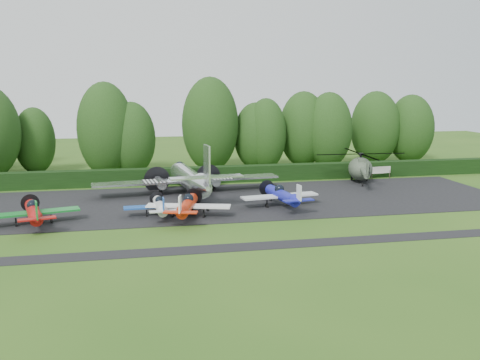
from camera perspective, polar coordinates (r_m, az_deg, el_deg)
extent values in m
plane|color=#2C5417|center=(46.17, -5.23, -5.19)|extent=(160.00, 160.00, 0.00)
cube|color=black|center=(55.83, -6.32, -2.47)|extent=(70.00, 18.00, 0.01)
cube|color=black|center=(40.46, -4.32, -7.44)|extent=(70.00, 2.00, 0.00)
cube|color=black|center=(66.57, -7.15, -0.40)|extent=(90.00, 1.60, 2.00)
cylinder|color=silver|center=(59.31, -5.40, 0.09)|extent=(2.19, 11.45, 2.19)
cone|color=silver|center=(65.60, -5.97, 1.07)|extent=(2.19, 1.43, 2.19)
cone|color=silver|center=(52.51, -4.63, -0.71)|extent=(2.19, 2.86, 2.19)
sphere|color=black|center=(64.62, -5.91, 1.36)|extent=(1.43, 1.43, 1.43)
cube|color=silver|center=(60.29, -5.49, -0.02)|extent=(20.99, 2.29, 0.21)
cube|color=white|center=(60.02, -9.11, -0.04)|extent=(2.48, 2.38, 0.05)
cube|color=white|center=(60.76, -1.91, 0.21)|extent=(2.48, 2.38, 0.05)
cylinder|color=silver|center=(60.68, -8.41, -0.24)|extent=(1.05, 3.05, 1.05)
cylinder|color=silver|center=(61.27, -2.70, -0.04)|extent=(1.05, 3.05, 1.05)
cylinder|color=black|center=(62.79, -8.51, 0.11)|extent=(3.05, 0.03, 3.05)
cylinder|color=black|center=(63.36, -2.99, 0.30)|extent=(3.05, 0.03, 3.05)
cube|color=silver|center=(51.57, -4.55, 0.27)|extent=(7.15, 1.34, 0.13)
cube|color=silver|center=(51.07, -4.54, 1.69)|extent=(0.17, 2.10, 3.63)
cylinder|color=black|center=(60.51, -8.36, -1.29)|extent=(0.24, 0.86, 0.86)
cylinder|color=black|center=(61.09, -2.63, -1.07)|extent=(0.24, 0.86, 0.86)
cylinder|color=black|center=(51.85, -4.45, -3.25)|extent=(0.17, 0.42, 0.42)
cylinder|color=#A5100F|center=(49.88, -21.16, -3.22)|extent=(1.08, 6.18, 1.08)
sphere|color=black|center=(50.42, -21.07, -2.48)|extent=(0.94, 0.94, 0.94)
cube|color=#117426|center=(50.46, -21.04, -3.26)|extent=(7.86, 1.46, 0.16)
cube|color=#A5100F|center=(46.28, -21.95, -3.94)|extent=(2.92, 0.79, 0.11)
cube|color=#117426|center=(46.00, -22.04, -3.09)|extent=(0.11, 0.90, 1.46)
cylinder|color=black|center=(53.72, -20.45, -2.24)|extent=(1.68, 0.02, 1.68)
cylinder|color=black|center=(50.72, -22.65, -4.31)|extent=(0.16, 0.49, 0.49)
cylinder|color=black|center=(50.21, -19.38, -4.23)|extent=(0.16, 0.49, 0.49)
cylinder|color=black|center=(52.92, -20.56, -3.60)|extent=(0.13, 0.45, 0.45)
cylinder|color=silver|center=(50.25, -8.52, -2.75)|extent=(0.91, 5.21, 0.91)
sphere|color=black|center=(50.71, -8.57, -2.14)|extent=(0.80, 0.80, 0.80)
cube|color=#1B4AA7|center=(50.74, -8.54, -2.79)|extent=(6.64, 1.23, 0.13)
cube|color=silver|center=(47.15, -8.34, -3.32)|extent=(2.47, 0.66, 0.09)
cube|color=#1B4AA7|center=(46.92, -8.35, -2.62)|extent=(0.09, 0.76, 1.23)
cylinder|color=black|center=(53.53, -8.70, -1.95)|extent=(1.42, 0.02, 1.42)
cylinder|color=black|center=(50.69, -9.91, -3.69)|extent=(0.13, 0.42, 0.42)
cylinder|color=black|center=(50.80, -7.12, -3.59)|extent=(0.13, 0.42, 0.42)
cylinder|color=black|center=(52.85, -8.63, -3.09)|extent=(0.11, 0.38, 0.38)
cylinder|color=red|center=(49.27, -5.63, -2.73)|extent=(1.07, 6.13, 1.07)
sphere|color=black|center=(49.81, -5.72, -2.00)|extent=(0.94, 0.94, 0.94)
cube|color=white|center=(49.85, -5.69, -2.77)|extent=(7.80, 1.45, 0.16)
cube|color=red|center=(45.64, -5.18, -3.42)|extent=(2.90, 0.78, 0.11)
cube|color=white|center=(45.37, -5.18, -2.56)|extent=(0.11, 0.89, 1.45)
cylinder|color=black|center=(53.12, -6.06, -1.78)|extent=(1.67, 0.02, 1.67)
cylinder|color=black|center=(49.72, -7.32, -3.86)|extent=(0.16, 0.49, 0.49)
cylinder|color=black|center=(49.99, -3.99, -3.72)|extent=(0.16, 0.49, 0.49)
cylinder|color=black|center=(52.32, -5.93, -3.14)|extent=(0.13, 0.45, 0.45)
cylinder|color=#1A1D9E|center=(53.47, 4.50, -1.64)|extent=(1.09, 6.26, 1.09)
sphere|color=black|center=(54.01, 4.31, -0.96)|extent=(0.96, 0.96, 0.96)
cube|color=silver|center=(54.04, 4.34, -1.70)|extent=(7.96, 1.48, 0.16)
cube|color=#1A1D9E|center=(49.89, 5.67, -2.20)|extent=(2.96, 0.80, 0.11)
cube|color=silver|center=(49.63, 5.72, -1.40)|extent=(0.11, 0.91, 1.48)
cylinder|color=black|center=(57.29, 3.41, -0.82)|extent=(1.71, 0.02, 1.71)
cylinder|color=black|center=(53.65, 2.87, -2.73)|extent=(0.16, 0.50, 0.50)
cylinder|color=black|center=(54.43, 5.89, -2.58)|extent=(0.16, 0.50, 0.50)
cylinder|color=black|center=(56.48, 3.68, -2.09)|extent=(0.14, 0.45, 0.45)
ellipsoid|color=#3D4938|center=(68.52, 12.71, 1.19)|extent=(2.97, 5.44, 2.84)
cylinder|color=#3D4938|center=(64.64, 14.25, 0.84)|extent=(0.67, 5.71, 0.67)
cube|color=#3D4938|center=(61.90, 15.45, 1.17)|extent=(0.11, 0.86, 1.52)
cylinder|color=black|center=(68.32, 12.76, 2.37)|extent=(0.29, 0.29, 0.76)
cylinder|color=black|center=(68.26, 12.78, 2.72)|extent=(0.67, 0.67, 0.24)
cylinder|color=black|center=(68.26, 12.78, 2.72)|extent=(11.41, 11.41, 0.06)
cube|color=#3D4938|center=(67.68, 13.01, 2.00)|extent=(0.86, 1.90, 0.67)
ellipsoid|color=black|center=(69.88, 12.21, 1.46)|extent=(1.81, 1.81, 1.63)
cylinder|color=black|center=(69.07, 11.69, 0.10)|extent=(0.17, 0.53, 0.53)
cylinder|color=black|center=(69.83, 13.13, 0.15)|extent=(0.17, 0.53, 0.53)
cylinder|color=black|center=(66.05, 13.72, -0.49)|extent=(0.15, 0.46, 0.46)
cylinder|color=#3F3326|center=(71.23, 13.82, 0.52)|extent=(0.11, 0.11, 1.07)
cylinder|color=#3F3326|center=(72.39, 15.73, 0.59)|extent=(0.11, 0.11, 1.07)
cube|color=silver|center=(71.70, 14.80, 1.04)|extent=(2.84, 0.07, 0.89)
cylinder|color=black|center=(73.58, -14.02, 2.01)|extent=(0.70, 0.70, 4.09)
ellipsoid|color=#1C3711|center=(73.11, -14.16, 5.27)|extent=(7.40, 7.40, 12.50)
cylinder|color=black|center=(73.54, -11.38, 1.77)|extent=(0.70, 0.70, 3.23)
ellipsoid|color=#1C3711|center=(73.13, -11.47, 4.34)|extent=(6.32, 6.32, 9.86)
cylinder|color=black|center=(78.28, -20.91, 1.71)|extent=(0.70, 0.70, 2.97)
ellipsoid|color=#1C3711|center=(77.92, -21.06, 3.93)|extent=(5.48, 5.48, 9.08)
cylinder|color=black|center=(87.48, 17.60, 2.91)|extent=(0.70, 0.70, 3.45)
ellipsoid|color=#1C3711|center=(87.12, 17.73, 5.23)|extent=(7.12, 7.12, 10.55)
cylinder|color=black|center=(85.11, 14.11, 2.95)|extent=(0.70, 0.70, 3.63)
ellipsoid|color=#1C3711|center=(84.72, 14.22, 5.45)|extent=(7.50, 7.50, 11.09)
cylinder|color=black|center=(80.07, 6.70, 2.75)|extent=(0.70, 0.70, 3.64)
ellipsoid|color=#1C3711|center=(79.66, 6.76, 5.41)|extent=(7.10, 7.10, 11.11)
cylinder|color=black|center=(75.37, -3.17, 2.58)|extent=(0.70, 0.70, 4.31)
ellipsoid|color=#1C3711|center=(74.90, -3.20, 5.94)|extent=(7.90, 7.90, 13.17)
cylinder|color=black|center=(77.38, 1.69, 2.36)|extent=(0.70, 0.70, 3.14)
ellipsoid|color=#1C3711|center=(76.99, 1.70, 4.74)|extent=(6.40, 6.40, 9.58)
cylinder|color=black|center=(79.46, 9.35, 2.61)|extent=(0.70, 0.70, 3.61)
ellipsoid|color=#1C3711|center=(79.05, 9.43, 5.27)|extent=(6.85, 6.85, 11.02)
cylinder|color=black|center=(76.75, 2.76, 2.36)|extent=(0.70, 0.70, 3.34)
ellipsoid|color=#1C3711|center=(76.35, 2.78, 4.91)|extent=(5.80, 5.80, 10.20)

